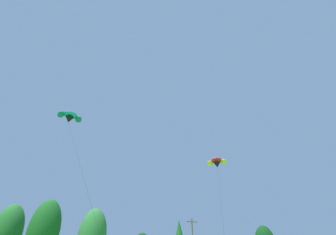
% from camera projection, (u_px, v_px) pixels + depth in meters
% --- Properties ---
extents(treeline_tree_c, '(5.75, 5.75, 14.64)m').
position_uv_depth(treeline_tree_c, '(6.00, 234.00, 47.01)').
color(treeline_tree_c, '#472D19').
rests_on(treeline_tree_c, ground_plane).
extents(treeline_tree_d, '(5.85, 5.85, 15.00)m').
position_uv_depth(treeline_tree_d, '(44.00, 231.00, 45.35)').
color(treeline_tree_d, '#472D19').
rests_on(treeline_tree_d, ground_plane).
extents(parafoil_kite_high_teal, '(9.34, 10.94, 20.03)m').
position_uv_depth(parafoil_kite_high_teal, '(70.00, 117.00, 33.78)').
color(parafoil_kite_high_teal, teal).
extents(parafoil_kite_mid_red_yellow, '(12.29, 20.11, 17.84)m').
position_uv_depth(parafoil_kite_mid_red_yellow, '(217.00, 163.00, 41.70)').
color(parafoil_kite_mid_red_yellow, red).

